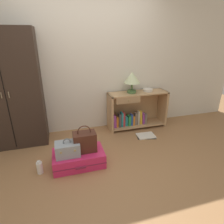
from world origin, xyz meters
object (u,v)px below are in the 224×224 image
Objects in this scene: bookshelf at (135,111)px; bottle at (40,168)px; suitcase_large at (79,158)px; handbag at (85,142)px; wardrobe at (9,91)px; table_lamp at (132,79)px; bowl at (148,90)px; open_book_on_floor at (146,136)px; train_case at (68,149)px.

bottle is at bearing -150.88° from bookshelf.
handbag is (0.10, 0.01, 0.25)m from suitcase_large.
wardrobe is 1.33m from bottle.
table_lamp is 1.00× the size of handbag.
handbag is at bearing -146.09° from bowl.
bowl is (0.35, 0.02, -0.25)m from table_lamp.
wardrobe is 2.45m from open_book_on_floor.
wardrobe is 2.09m from table_lamp.
table_lamp is 2.15m from bottle.
bowl reaches higher than train_case.
suitcase_large reaches higher than bottle.
bottle is at bearing -175.52° from suitcase_large.
handbag is at bearing 11.27° from train_case.
handbag is (0.24, 0.05, 0.05)m from train_case.
open_book_on_floor is (2.23, -0.40, -0.93)m from wardrobe.
wardrobe is at bearing 139.54° from handbag.
bookshelf is 6.23× the size of bowl.
table_lamp is at bearing 107.72° from open_book_on_floor.
handbag is at bearing -40.46° from wardrobe.
bowl reaches higher than bookshelf.
bowl is 1.90m from suitcase_large.
bowl is at bearing 31.07° from train_case.
bottle reaches higher than open_book_on_floor.
table_lamp is at bearing 41.20° from handbag.
bottle is at bearing -149.85° from table_lamp.
suitcase_large is at bearing -159.16° from open_book_on_floor.
train_case reaches higher than open_book_on_floor.
bookshelf reaches higher than suitcase_large.
bowl is 1.74m from handbag.
wardrobe reaches higher than bottle.
suitcase_large is (-1.24, -0.95, -0.24)m from bookshelf.
table_lamp reaches higher than suitcase_large.
bookshelf is 0.49m from bowl.
bookshelf is 6.07× the size of bottle.
bookshelf is at bearing 96.77° from open_book_on_floor.
wardrobe is 4.75× the size of handbag.
bookshelf reaches higher than open_book_on_floor.
bookshelf is 1.58m from suitcase_large.
train_case is 0.84× the size of open_book_on_floor.
train_case is at bearing -49.59° from wardrobe.
bookshelf is 0.56m from open_book_on_floor.
wardrobe is 1.54m from suitcase_large.
train_case is at bearing -159.83° from open_book_on_floor.
open_book_on_floor is (-0.21, -0.46, -0.74)m from bowl.
bowl is at bearing 2.48° from bookshelf.
train_case is (-1.39, -0.98, -0.03)m from bookshelf.
handbag is (-1.40, -0.94, -0.40)m from bowl.
train_case is at bearing -148.93° from bowl.
wardrobe is 2.26m from bookshelf.
train_case is 1.69× the size of bottle.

